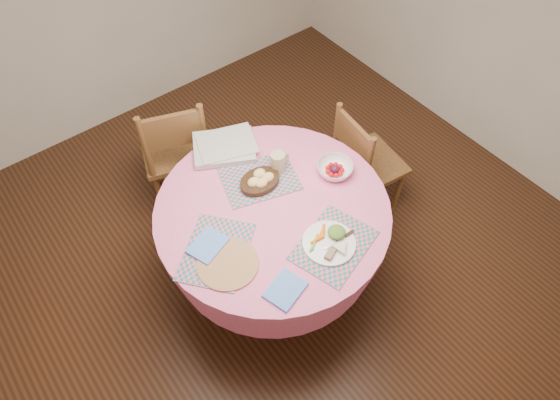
{
  "coord_description": "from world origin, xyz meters",
  "views": [
    {
      "loc": [
        -0.93,
        -1.25,
        2.82
      ],
      "look_at": [
        0.05,
        0.0,
        0.78
      ],
      "focal_mm": 32.0,
      "sensor_mm": 36.0,
      "label": 1
    }
  ],
  "objects": [
    {
      "name": "fruit_bowl",
      "position": [
        0.42,
        -0.01,
        0.78
      ],
      "size": [
        0.23,
        0.23,
        0.06
      ],
      "rotation": [
        0.0,
        0.0,
        -0.19
      ],
      "color": "white",
      "rests_on": "dining_table"
    },
    {
      "name": "bread_bowl",
      "position": [
        0.05,
        0.17,
        0.78
      ],
      "size": [
        0.23,
        0.23,
        0.08
      ],
      "color": "black",
      "rests_on": "placemat_back"
    },
    {
      "name": "newspaper_stack",
      "position": [
        0.04,
        0.5,
        0.78
      ],
      "size": [
        0.43,
        0.4,
        0.04
      ],
      "rotation": [
        0.0,
        0.0,
        -0.5
      ],
      "color": "silver",
      "rests_on": "dining_table"
    },
    {
      "name": "room_envelope",
      "position": [
        0.0,
        0.0,
        1.71
      ],
      "size": [
        4.01,
        4.01,
        2.71
      ],
      "color": "silver",
      "rests_on": "ground"
    },
    {
      "name": "dinner_plate",
      "position": [
        0.09,
        -0.35,
        0.77
      ],
      "size": [
        0.26,
        0.26,
        0.05
      ],
      "rotation": [
        0.0,
        0.0,
        0.4
      ],
      "color": "white",
      "rests_on": "placemat_front"
    },
    {
      "name": "wicker_trivet",
      "position": [
        -0.37,
        -0.14,
        0.76
      ],
      "size": [
        0.3,
        0.3,
        0.01
      ],
      "primitive_type": "cylinder",
      "color": "#A66D48",
      "rests_on": "dining_table"
    },
    {
      "name": "placemat_left",
      "position": [
        -0.38,
        -0.04,
        0.75
      ],
      "size": [
        0.5,
        0.48,
        0.01
      ],
      "primitive_type": "cube",
      "rotation": [
        0.0,
        0.0,
        0.68
      ],
      "color": "#16757E",
      "rests_on": "dining_table"
    },
    {
      "name": "dining_table",
      "position": [
        0.0,
        0.0,
        0.56
      ],
      "size": [
        1.24,
        1.24,
        0.75
      ],
      "color": "pink",
      "rests_on": "ground"
    },
    {
      "name": "chair_back",
      "position": [
        -0.08,
        0.91,
        0.49
      ],
      "size": [
        0.55,
        0.53,
        0.93
      ],
      "rotation": [
        0.0,
        0.0,
        2.79
      ],
      "color": "brown",
      "rests_on": "ground"
    },
    {
      "name": "napkin_far",
      "position": [
        -0.39,
        0.01,
        0.76
      ],
      "size": [
        0.22,
        0.19,
        0.01
      ],
      "primitive_type": "cube",
      "rotation": [
        0.0,
        0.0,
        0.34
      ],
      "color": "#5889E2",
      "rests_on": "placemat_left"
    },
    {
      "name": "placemat_back",
      "position": [
        0.07,
        0.2,
        0.75
      ],
      "size": [
        0.47,
        0.41,
        0.01
      ],
      "primitive_type": "cube",
      "rotation": [
        0.0,
        0.0,
        -0.3
      ],
      "color": "#16757E",
      "rests_on": "dining_table"
    },
    {
      "name": "ground",
      "position": [
        0.0,
        0.0,
        0.0
      ],
      "size": [
        4.0,
        4.0,
        0.0
      ],
      "primitive_type": "plane",
      "color": "#331C0F",
      "rests_on": "ground"
    },
    {
      "name": "napkin_near",
      "position": [
        -0.24,
        -0.41,
        0.76
      ],
      "size": [
        0.21,
        0.19,
        0.01
      ],
      "primitive_type": "cube",
      "rotation": [
        0.0,
        0.0,
        0.29
      ],
      "color": "#5889E2",
      "rests_on": "dining_table"
    },
    {
      "name": "chair_right",
      "position": [
        0.82,
        0.11,
        0.45
      ],
      "size": [
        0.43,
        0.45,
        0.87
      ],
      "rotation": [
        0.0,
        0.0,
        1.44
      ],
      "color": "brown",
      "rests_on": "ground"
    },
    {
      "name": "placemat_front",
      "position": [
        0.1,
        -0.37,
        0.75
      ],
      "size": [
        0.47,
        0.4,
        0.01
      ],
      "primitive_type": "cube",
      "rotation": [
        0.0,
        0.0,
        0.3
      ],
      "color": "#16757E",
      "rests_on": "dining_table"
    },
    {
      "name": "latte_mug",
      "position": [
        0.19,
        0.19,
        0.81
      ],
      "size": [
        0.12,
        0.08,
        0.12
      ],
      "color": "tan",
      "rests_on": "placemat_back"
    }
  ]
}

